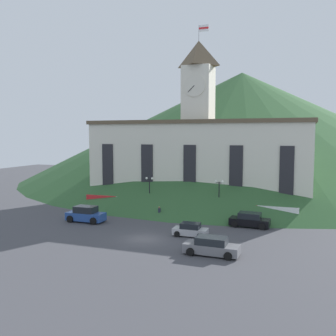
# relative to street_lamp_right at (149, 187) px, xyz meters

# --- Properties ---
(ground_plane) EXTENTS (160.00, 160.00, 0.00)m
(ground_plane) POSITION_rel_street_lamp_right_xyz_m (5.40, -14.24, -3.71)
(ground_plane) COLOR #424247
(civic_building) EXTENTS (35.63, 9.72, 28.65)m
(civic_building) POSITION_rel_street_lamp_right_xyz_m (5.40, 7.46, 3.96)
(civic_building) COLOR silver
(civic_building) RESTS_ON ground
(banner_fence) EXTENTS (31.68, 0.12, 2.04)m
(banner_fence) POSITION_rel_street_lamp_right_xyz_m (5.40, -0.82, -2.69)
(banner_fence) COLOR red
(banner_fence) RESTS_ON ground
(hillside_backdrop) EXTENTS (113.17, 113.17, 27.84)m
(hillside_backdrop) POSITION_rel_street_lamp_right_xyz_m (5.40, 50.52, 10.21)
(hillside_backdrop) COLOR #2D562D
(hillside_backdrop) RESTS_ON ground
(street_lamp_right) EXTENTS (1.26, 0.36, 5.12)m
(street_lamp_right) POSITION_rel_street_lamp_right_xyz_m (0.00, 0.00, 0.00)
(street_lamp_right) COLOR black
(street_lamp_right) RESTS_ON ground
(street_lamp_center) EXTENTS (1.26, 0.36, 5.09)m
(street_lamp_center) POSITION_rel_street_lamp_right_xyz_m (10.58, 0.00, -0.02)
(street_lamp_center) COLOR black
(street_lamp_center) RESTS_ON ground
(car_blue_van) EXTENTS (5.14, 2.44, 2.10)m
(car_blue_van) POSITION_rel_street_lamp_right_xyz_m (-5.15, -9.36, -2.75)
(car_blue_van) COLOR #284C99
(car_blue_van) RESTS_ON ground
(car_black_suv) EXTENTS (4.98, 2.53, 1.80)m
(car_black_suv) POSITION_rel_street_lamp_right_xyz_m (15.50, -4.61, -2.88)
(car_black_suv) COLOR black
(car_black_suv) RESTS_ON ground
(car_gray_pickup) EXTENTS (5.33, 2.43, 1.75)m
(car_gray_pickup) POSITION_rel_street_lamp_right_xyz_m (13.60, -16.89, -2.90)
(car_gray_pickup) COLOR slate
(car_gray_pickup) RESTS_ON ground
(car_silver_hatch) EXTENTS (3.95, 2.11, 1.50)m
(car_silver_hatch) POSITION_rel_street_lamp_right_xyz_m (9.79, -11.22, -3.02)
(car_silver_hatch) COLOR #B7B7BC
(car_silver_hatch) RESTS_ON ground
(pedestrian) EXTENTS (0.50, 0.50, 1.64)m
(pedestrian) POSITION_rel_street_lamp_right_xyz_m (3.18, -4.06, -2.81)
(pedestrian) COLOR #282D3D
(pedestrian) RESTS_ON ground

